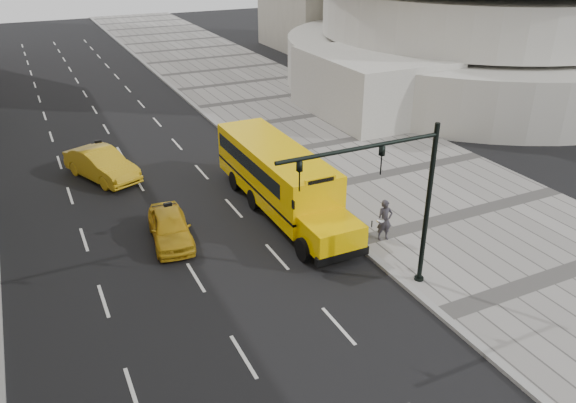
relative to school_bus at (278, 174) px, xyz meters
name	(u,v)px	position (x,y,z in m)	size (l,w,h in m)	color
ground	(184,219)	(-4.50, 0.80, -1.76)	(140.00, 140.00, 0.00)	black
sidewalk_museum	(394,173)	(7.50, 0.80, -1.69)	(12.00, 140.00, 0.15)	gray
curb_museum	(298,193)	(1.50, 0.80, -1.69)	(0.30, 140.00, 0.15)	gray
school_bus	(278,174)	(0.00, 0.00, 0.00)	(2.96, 11.56, 3.19)	#FFC600
taxi_near	(170,227)	(-5.59, -1.02, -1.07)	(1.63, 4.05, 1.38)	gold
taxi_far	(102,164)	(-7.08, 7.29, -0.94)	(1.74, 5.00, 1.65)	gold
pedestrian	(385,220)	(2.66, -5.10, -0.70)	(0.67, 0.44, 1.84)	#2F2D34
traffic_signal	(397,193)	(0.69, -8.29, 2.33)	(6.18, 0.36, 6.40)	black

